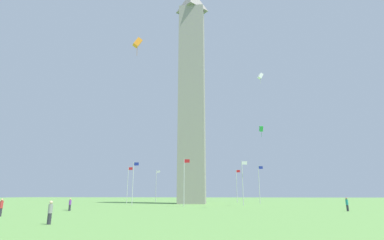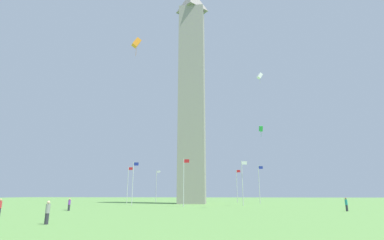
{
  "view_description": "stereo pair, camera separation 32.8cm",
  "coord_description": "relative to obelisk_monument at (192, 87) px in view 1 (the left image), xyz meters",
  "views": [
    {
      "loc": [
        6.77,
        -70.96,
        2.23
      ],
      "look_at": [
        0.0,
        0.0,
        20.21
      ],
      "focal_mm": 27.47,
      "sensor_mm": 36.0,
      "label": 1
    },
    {
      "loc": [
        7.09,
        -70.93,
        2.23
      ],
      "look_at": [
        0.0,
        0.0,
        20.21
      ],
      "focal_mm": 27.47,
      "sensor_mm": 36.0,
      "label": 2
    }
  ],
  "objects": [
    {
      "name": "person_gray_shirt",
      "position": [
        -6.16,
        -48.83,
        -28.12
      ],
      "size": [
        0.32,
        0.32,
        1.72
      ],
      "rotation": [
        0.0,
        0.0,
        1.95
      ],
      "color": "#2D2D38",
      "rests_on": "ground"
    },
    {
      "name": "flagpole_se",
      "position": [
        -11.04,
        11.1,
        -24.23
      ],
      "size": [
        1.12,
        0.14,
        8.71
      ],
      "color": "silver",
      "rests_on": "ground"
    },
    {
      "name": "flagpole_n",
      "position": [
        15.75,
        0.0,
        -24.23
      ],
      "size": [
        1.12,
        0.14,
        8.71
      ],
      "color": "silver",
      "rests_on": "ground"
    },
    {
      "name": "person_purple_shirt",
      "position": [
        -13.68,
        -31.28,
        -28.16
      ],
      "size": [
        0.32,
        0.32,
        1.64
      ],
      "rotation": [
        0.0,
        0.0,
        1.29
      ],
      "color": "#2D2D38",
      "rests_on": "ground"
    },
    {
      "name": "kite_green_box",
      "position": [
        15.0,
        -13.29,
        -14.27
      ],
      "size": [
        0.76,
        0.98,
        2.23
      ],
      "color": "green"
    },
    {
      "name": "flagpole_e",
      "position": [
        0.06,
        15.7,
        -24.23
      ],
      "size": [
        1.12,
        0.14,
        8.71
      ],
      "color": "silver",
      "rests_on": "ground"
    },
    {
      "name": "flagpole_nw",
      "position": [
        11.16,
        -11.1,
        -24.23
      ],
      "size": [
        1.12,
        0.14,
        8.71
      ],
      "color": "silver",
      "rests_on": "ground"
    },
    {
      "name": "kite_orange_box",
      "position": [
        -4.56,
        -34.06,
        -5.86
      ],
      "size": [
        1.49,
        1.29,
        2.79
      ],
      "color": "orange"
    },
    {
      "name": "kite_white_box",
      "position": [
        13.79,
        -24.51,
        -7.7
      ],
      "size": [
        1.05,
        0.86,
        1.97
      ],
      "color": "white"
    },
    {
      "name": "ground_plane",
      "position": [
        0.0,
        0.0,
        -28.98
      ],
      "size": [
        260.0,
        260.0,
        0.0
      ],
      "primitive_type": "plane",
      "color": "#609347"
    },
    {
      "name": "flagpole_sw",
      "position": [
        -11.04,
        -11.1,
        -24.23
      ],
      "size": [
        1.12,
        0.14,
        8.71
      ],
      "color": "silver",
      "rests_on": "ground"
    },
    {
      "name": "person_teal_shirt",
      "position": [
        23.51,
        -28.52,
        -28.1
      ],
      "size": [
        0.32,
        0.32,
        1.76
      ],
      "rotation": [
        0.0,
        0.0,
        2.4
      ],
      "color": "#2D2D38",
      "rests_on": "ground"
    },
    {
      "name": "person_red_shirt",
      "position": [
        -15.68,
        -41.67,
        -28.1
      ],
      "size": [
        0.32,
        0.32,
        1.76
      ],
      "rotation": [
        0.0,
        0.0,
        1.13
      ],
      "color": "#2D2D38",
      "rests_on": "ground"
    },
    {
      "name": "flagpole_ne",
      "position": [
        11.16,
        11.1,
        -24.23
      ],
      "size": [
        1.12,
        0.14,
        8.71
      ],
      "color": "silver",
      "rests_on": "ground"
    },
    {
      "name": "flagpole_w",
      "position": [
        0.06,
        -15.7,
        -24.23
      ],
      "size": [
        1.12,
        0.14,
        8.71
      ],
      "color": "silver",
      "rests_on": "ground"
    },
    {
      "name": "obelisk_monument",
      "position": [
        0.0,
        0.0,
        0.0
      ],
      "size": [
        6.38,
        6.38,
        57.96
      ],
      "color": "gray",
      "rests_on": "ground"
    },
    {
      "name": "flagpole_s",
      "position": [
        -15.64,
        0.0,
        -24.23
      ],
      "size": [
        1.12,
        0.14,
        8.71
      ],
      "color": "silver",
      "rests_on": "ground"
    }
  ]
}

